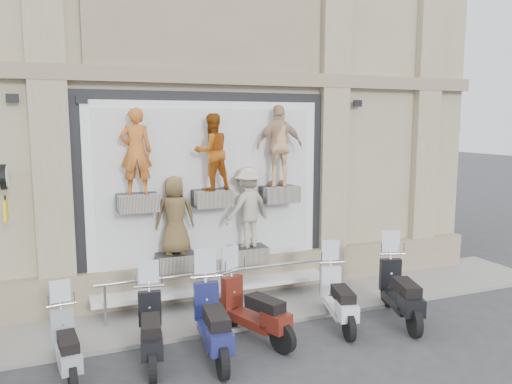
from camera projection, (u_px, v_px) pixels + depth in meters
ground at (258, 355)px, 8.46m from camera, size 90.00×90.00×0.00m
sidewalk at (220, 310)px, 10.38m from camera, size 16.00×2.20×0.08m
building at (165, 47)px, 14.04m from camera, size 14.00×8.60×12.00m
shop_vitrine at (215, 193)px, 10.68m from camera, size 5.60×0.98×4.30m
guard_rail at (222, 292)px, 10.23m from camera, size 5.06×0.10×0.93m
clock_sign_bracket at (4, 185)px, 8.90m from camera, size 0.10×0.80×1.02m
scooter_c at (66, 333)px, 7.69m from camera, size 0.65×1.74×1.38m
scooter_d at (150, 316)px, 8.15m from camera, size 0.83×1.96×1.54m
scooter_e at (213, 308)px, 8.29m from camera, size 0.82×2.14×1.69m
scooter_f at (254, 297)px, 8.94m from camera, size 1.26×2.07×1.62m
scooter_g at (339, 287)px, 9.59m from camera, size 1.02×1.98×1.55m
scooter_h at (401, 280)px, 9.80m from camera, size 1.21×2.15×1.68m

